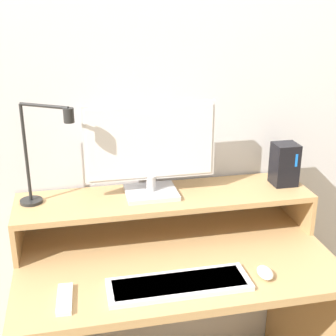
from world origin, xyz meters
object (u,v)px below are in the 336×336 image
at_px(desk_lamp, 42,156).
at_px(router_dock, 284,164).
at_px(mouse, 265,273).
at_px(monitor, 151,149).
at_px(remote_control, 65,299).
at_px(keyboard, 179,284).

distance_m(desk_lamp, router_dock, 0.96).
bearing_deg(mouse, monitor, 129.71).
xyz_separation_m(mouse, remote_control, (-0.67, 0.00, -0.01)).
height_order(router_dock, mouse, router_dock).
height_order(router_dock, keyboard, router_dock).
relative_size(router_dock, mouse, 2.12).
height_order(monitor, keyboard, monitor).
distance_m(router_dock, keyboard, 0.70).
xyz_separation_m(router_dock, remote_control, (-0.90, -0.38, -0.25)).
bearing_deg(mouse, router_dock, 59.09).
distance_m(desk_lamp, mouse, 0.88).
height_order(monitor, remote_control, monitor).
bearing_deg(keyboard, desk_lamp, 138.53).
xyz_separation_m(desk_lamp, mouse, (0.72, -0.37, -0.35)).
relative_size(monitor, keyboard, 1.06).
xyz_separation_m(desk_lamp, remote_control, (0.05, -0.37, -0.36)).
bearing_deg(desk_lamp, remote_control, -82.17).
relative_size(monitor, remote_control, 3.26).
distance_m(router_dock, mouse, 0.51).
relative_size(router_dock, keyboard, 0.37).
xyz_separation_m(desk_lamp, keyboard, (0.42, -0.37, -0.35)).
bearing_deg(router_dock, monitor, 179.21).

